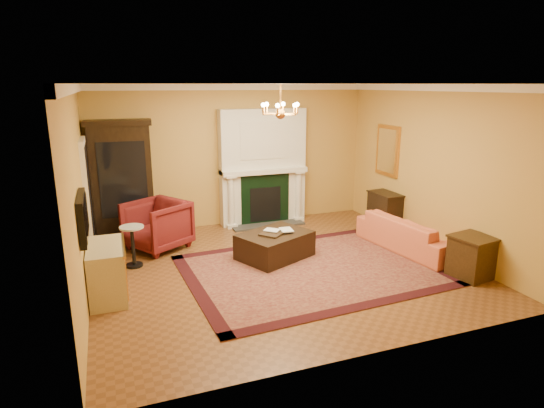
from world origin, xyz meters
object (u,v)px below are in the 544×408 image
pedestal_table (133,243)px  coral_sofa (411,228)px  wingback_armchair (157,223)px  commode (107,271)px  end_table (472,258)px  console_table (384,213)px  china_cabinet (123,183)px  leather_ottoman (275,245)px

pedestal_table → coral_sofa: bearing=-10.7°
wingback_armchair → commode: 2.02m
end_table → console_table: 2.53m
commode → end_table: bearing=-12.3°
china_cabinet → end_table: bearing=-33.8°
console_table → leather_ottoman: size_ratio=0.66×
china_cabinet → coral_sofa: china_cabinet is taller
pedestal_table → coral_sofa: coral_sofa is taller
leather_ottoman → commode: bearing=167.1°
coral_sofa → end_table: (0.13, -1.40, -0.09)m
wingback_armchair → leather_ottoman: bearing=24.7°
china_cabinet → console_table: 5.35m
pedestal_table → leather_ottoman: (2.37, -0.46, -0.17)m
pedestal_table → commode: size_ratio=0.68×
pedestal_table → leather_ottoman: 2.43m
commode → coral_sofa: 5.32m
pedestal_table → console_table: bearing=2.4°
pedestal_table → commode: commode is taller
wingback_armchair → leather_ottoman: size_ratio=0.84×
commode → leather_ottoman: commode is taller
china_cabinet → pedestal_table: 1.75m
end_table → pedestal_table: bearing=155.2°
china_cabinet → wingback_armchair: 1.17m
wingback_armchair → leather_ottoman: 2.26m
wingback_armchair → leather_ottoman: wingback_armchair is taller
pedestal_table → leather_ottoman: size_ratio=0.59×
china_cabinet → pedestal_table: size_ratio=3.16×
pedestal_table → commode: 1.13m
commode → console_table: size_ratio=1.33×
china_cabinet → pedestal_table: (0.03, -1.60, -0.71)m
commode → leather_ottoman: (2.80, 0.58, -0.15)m
wingback_armchair → coral_sofa: 4.71m
china_cabinet → wingback_armchair: china_cabinet is taller
wingback_armchair → coral_sofa: size_ratio=0.47×
leather_ottoman → pedestal_table: bearing=144.3°
china_cabinet → end_table: china_cabinet is taller
pedestal_table → commode: bearing=-112.2°
china_cabinet → pedestal_table: china_cabinet is taller
console_table → wingback_armchair: bearing=171.1°
end_table → china_cabinet: bearing=142.1°
china_cabinet → console_table: china_cabinet is taller
pedestal_table → leather_ottoman: bearing=-11.0°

